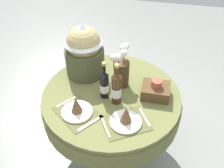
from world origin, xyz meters
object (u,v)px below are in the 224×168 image
(place_setting_right, at_px, (126,118))
(woven_basket_side_right, at_px, (156,90))
(dining_table, at_px, (111,105))
(gift_tub_back_left, at_px, (84,48))
(wine_bottle_left, at_px, (104,84))
(place_setting_left, at_px, (77,108))
(flower_vase, at_px, (121,70))
(wine_bottle_centre, at_px, (116,88))

(place_setting_right, distance_m, woven_basket_side_right, 0.39)
(dining_table, relative_size, woven_basket_side_right, 5.21)
(place_setting_right, bearing_deg, gift_tub_back_left, 131.32)
(wine_bottle_left, distance_m, gift_tub_back_left, 0.40)
(dining_table, bearing_deg, place_setting_right, -59.45)
(place_setting_left, xyz_separation_m, flower_vase, (0.27, 0.40, 0.12))
(wine_bottle_centre, xyz_separation_m, gift_tub_back_left, (-0.35, 0.32, 0.12))
(flower_vase, bearing_deg, wine_bottle_left, -121.56)
(wine_bottle_left, height_order, wine_bottle_centre, wine_bottle_centre)
(wine_bottle_left, relative_size, wine_bottle_centre, 0.92)
(dining_table, distance_m, place_setting_right, 0.38)
(woven_basket_side_right, bearing_deg, place_setting_right, -118.64)
(flower_vase, bearing_deg, place_setting_right, -74.97)
(dining_table, height_order, place_setting_right, place_setting_right)
(dining_table, xyz_separation_m, place_setting_right, (0.17, -0.29, 0.18))
(place_setting_left, height_order, flower_vase, flower_vase)
(place_setting_left, bearing_deg, gift_tub_back_left, 99.01)
(place_setting_right, relative_size, wine_bottle_left, 1.24)
(dining_table, bearing_deg, place_setting_left, -127.92)
(place_setting_left, bearing_deg, flower_vase, 56.03)
(woven_basket_side_right, bearing_deg, wine_bottle_centre, -155.06)
(flower_vase, height_order, gift_tub_back_left, gift_tub_back_left)
(place_setting_right, xyz_separation_m, flower_vase, (-0.11, 0.42, 0.12))
(place_setting_left, distance_m, woven_basket_side_right, 0.66)
(place_setting_left, xyz_separation_m, woven_basket_side_right, (0.57, 0.33, 0.01))
(wine_bottle_centre, bearing_deg, dining_table, 124.66)
(woven_basket_side_right, bearing_deg, gift_tub_back_left, 164.43)
(place_setting_right, bearing_deg, flower_vase, 105.03)
(wine_bottle_centre, relative_size, gift_tub_back_left, 0.73)
(wine_bottle_left, bearing_deg, dining_table, 42.28)
(dining_table, distance_m, wine_bottle_left, 0.27)
(flower_vase, relative_size, wine_bottle_centre, 1.09)
(wine_bottle_centre, bearing_deg, wine_bottle_left, 157.96)
(dining_table, xyz_separation_m, place_setting_left, (-0.21, -0.27, 0.18))
(dining_table, relative_size, gift_tub_back_left, 2.35)
(dining_table, distance_m, gift_tub_back_left, 0.55)
(place_setting_left, xyz_separation_m, wine_bottle_left, (0.16, 0.23, 0.08))
(flower_vase, relative_size, gift_tub_back_left, 0.80)
(wine_bottle_left, xyz_separation_m, woven_basket_side_right, (0.41, 0.10, -0.07))
(wine_bottle_centre, bearing_deg, woven_basket_side_right, 24.94)
(dining_table, height_order, flower_vase, flower_vase)
(place_setting_left, bearing_deg, woven_basket_side_right, 29.60)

